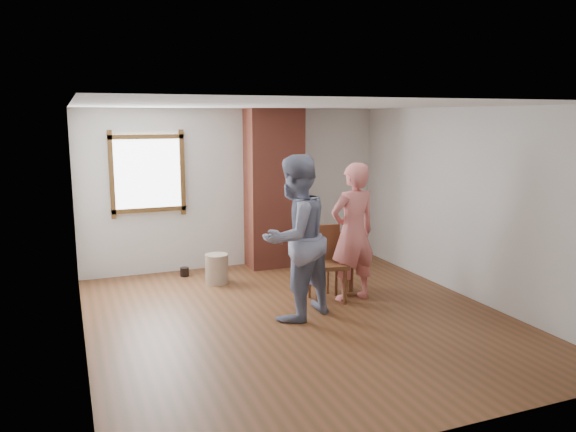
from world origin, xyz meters
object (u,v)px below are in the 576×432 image
object	(u,v)px
dining_chair_left	(325,259)
person_pink	(353,232)
stoneware_crock	(217,269)
man	(295,238)
side_table	(351,266)
dining_chair_right	(338,258)

from	to	relation	value
dining_chair_left	person_pink	world-z (taller)	person_pink
stoneware_crock	man	world-z (taller)	man
side_table	dining_chair_left	bearing A→B (deg)	-168.53
dining_chair_left	side_table	xyz separation A→B (m)	(0.45, 0.09, -0.17)
dining_chair_right	person_pink	distance (m)	0.69
person_pink	dining_chair_right	bearing A→B (deg)	-101.10
stoneware_crock	person_pink	bearing A→B (deg)	-43.25
side_table	man	world-z (taller)	man
dining_chair_right	dining_chair_left	bearing A→B (deg)	-112.53
man	person_pink	bearing A→B (deg)	174.41
stoneware_crock	person_pink	xyz separation A→B (m)	(1.52, -1.43, 0.72)
stoneware_crock	dining_chair_left	xyz separation A→B (m)	(1.18, -1.28, 0.35)
dining_chair_left	man	distance (m)	0.93
dining_chair_right	man	size ratio (longest dim) A/B	0.40
dining_chair_left	dining_chair_right	size ratio (longest dim) A/B	1.24
person_pink	stoneware_crock	bearing A→B (deg)	-49.92
person_pink	dining_chair_left	bearing A→B (deg)	-30.48
dining_chair_left	man	size ratio (longest dim) A/B	0.50
man	person_pink	distance (m)	1.05
stoneware_crock	side_table	distance (m)	2.03
stoneware_crock	dining_chair_left	bearing A→B (deg)	-47.26
dining_chair_left	person_pink	xyz separation A→B (m)	(0.34, -0.15, 0.37)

